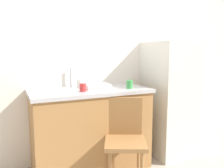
# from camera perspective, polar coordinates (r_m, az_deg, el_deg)

# --- Properties ---
(back_wall) EXTENTS (4.80, 0.10, 2.45)m
(back_wall) POSITION_cam_1_polar(r_m,az_deg,el_deg) (3.06, -0.48, 5.52)
(back_wall) COLOR white
(back_wall) RESTS_ON ground_plane
(cabinet_base) EXTENTS (1.30, 0.60, 0.90)m
(cabinet_base) POSITION_cam_1_polar(r_m,az_deg,el_deg) (2.74, -5.31, -11.43)
(cabinet_base) COLOR #A87542
(cabinet_base) RESTS_ON ground_plane
(countertop) EXTENTS (1.34, 0.64, 0.04)m
(countertop) POSITION_cam_1_polar(r_m,az_deg,el_deg) (2.62, -5.45, -1.70)
(countertop) COLOR #B7B7BC
(countertop) RESTS_ON cabinet_base
(faucet) EXTENTS (0.02, 0.02, 0.23)m
(faucet) POSITION_cam_1_polar(r_m,az_deg,el_deg) (2.79, -10.11, 1.58)
(faucet) COLOR #B7B7BC
(faucet) RESTS_ON countertop
(refrigerator) EXTENTS (0.53, 0.64, 1.49)m
(refrigerator) POSITION_cam_1_polar(r_m,az_deg,el_deg) (3.16, 13.83, -3.46)
(refrigerator) COLOR silver
(refrigerator) RESTS_ON ground_plane
(chair) EXTENTS (0.53, 0.53, 0.89)m
(chair) POSITION_cam_1_polar(r_m,az_deg,el_deg) (2.39, 3.26, -13.10)
(chair) COLOR #A87542
(chair) RESTS_ON ground_plane
(dish_tray) EXTENTS (0.28, 0.20, 0.05)m
(dish_tray) POSITION_cam_1_polar(r_m,az_deg,el_deg) (2.64, -3.66, -0.59)
(dish_tray) COLOR white
(dish_tray) RESTS_ON countertop
(cup_red) EXTENTS (0.07, 0.07, 0.09)m
(cup_red) POSITION_cam_1_polar(r_m,az_deg,el_deg) (2.46, -7.22, -0.84)
(cup_red) COLOR red
(cup_red) RESTS_ON countertop
(cup_white) EXTENTS (0.08, 0.08, 0.10)m
(cup_white) POSITION_cam_1_polar(r_m,az_deg,el_deg) (2.72, -7.94, 0.10)
(cup_white) COLOR white
(cup_white) RESTS_ON countertop
(cup_green) EXTENTS (0.07, 0.07, 0.10)m
(cup_green) POSITION_cam_1_polar(r_m,az_deg,el_deg) (2.64, 4.35, -0.09)
(cup_green) COLOR green
(cup_green) RESTS_ON countertop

